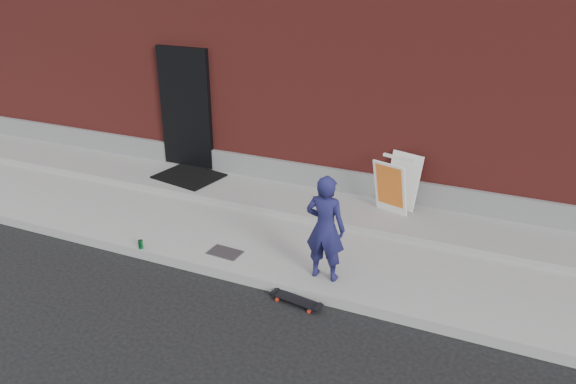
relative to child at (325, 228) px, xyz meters
The scene contains 10 objects.
ground 1.48m from the child, 160.03° to the right, with size 80.00×80.00×0.00m, color black.
sidewalk 1.76m from the child, 135.69° to the left, with size 20.00×3.00×0.15m, color gray.
apron 2.38m from the child, 119.32° to the left, with size 20.00×1.20×0.10m, color gray.
building 6.88m from the child, 99.65° to the left, with size 20.00×8.10×5.00m.
child is the anchor object (origin of this frame).
skateboard 0.98m from the child, 108.90° to the right, with size 0.71×0.28×0.08m.
pizza_sign 2.22m from the child, 79.49° to the left, with size 0.71×0.78×0.92m.
soda_can 2.80m from the child, behind, with size 0.07×0.07×0.13m, color #197D3E.
doormat 4.03m from the child, 149.10° to the left, with size 1.11×0.90×0.03m, color black.
utility_plate 1.68m from the child, behind, with size 0.47×0.30×0.01m, color #4E4D52.
Camera 1 is at (3.24, -5.61, 4.20)m, focal length 35.00 mm.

